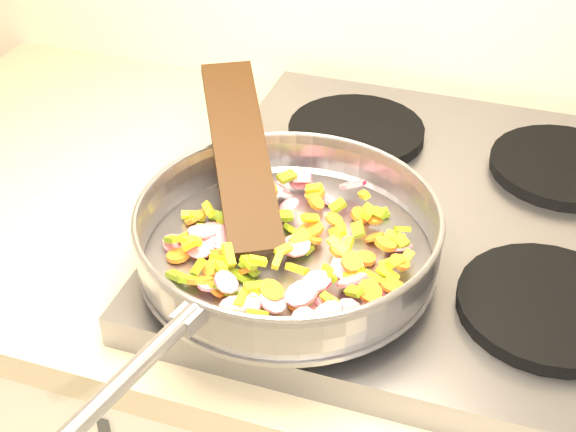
% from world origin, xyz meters
% --- Properties ---
extents(cooktop, '(0.60, 0.60, 0.04)m').
position_xyz_m(cooktop, '(-0.70, 1.67, 0.92)').
color(cooktop, '#939399').
rests_on(cooktop, counter_top).
extents(grate_fl, '(0.19, 0.19, 0.02)m').
position_xyz_m(grate_fl, '(-0.84, 1.52, 0.95)').
color(grate_fl, black).
rests_on(grate_fl, cooktop).
extents(grate_fr, '(0.19, 0.19, 0.02)m').
position_xyz_m(grate_fr, '(-0.56, 1.52, 0.95)').
color(grate_fr, black).
rests_on(grate_fr, cooktop).
extents(grate_bl, '(0.19, 0.19, 0.02)m').
position_xyz_m(grate_bl, '(-0.84, 1.81, 0.95)').
color(grate_bl, black).
rests_on(grate_bl, cooktop).
extents(grate_br, '(0.19, 0.19, 0.02)m').
position_xyz_m(grate_br, '(-0.56, 1.81, 0.95)').
color(grate_br, black).
rests_on(grate_br, cooktop).
extents(saute_pan, '(0.38, 0.54, 0.06)m').
position_xyz_m(saute_pan, '(-0.84, 1.50, 0.99)').
color(saute_pan, '#9E9EA5').
rests_on(saute_pan, grate_fl).
extents(vegetable_heap, '(0.28, 0.28, 0.04)m').
position_xyz_m(vegetable_heap, '(-0.84, 1.49, 0.98)').
color(vegetable_heap, orange).
rests_on(vegetable_heap, saute_pan).
extents(wooden_spatula, '(0.18, 0.25, 0.11)m').
position_xyz_m(wooden_spatula, '(-0.92, 1.58, 1.03)').
color(wooden_spatula, black).
rests_on(wooden_spatula, saute_pan).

